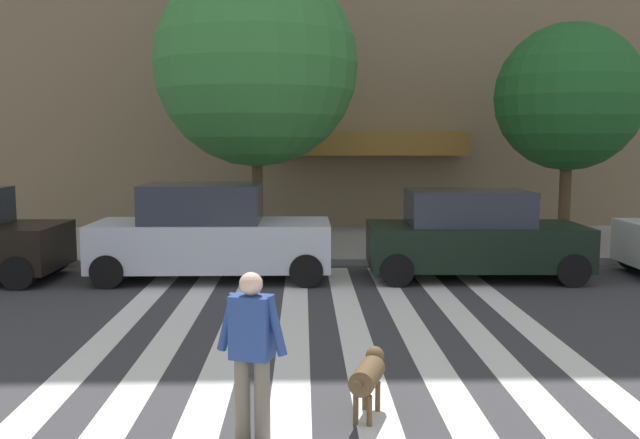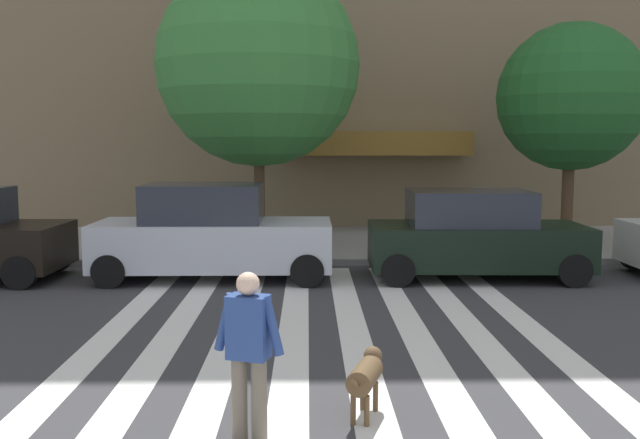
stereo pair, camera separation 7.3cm
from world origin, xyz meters
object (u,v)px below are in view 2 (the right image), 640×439
object	(u,v)px
street_tree_nearest	(258,65)
dog_on_leash	(366,375)
parked_car_third_in_line	(475,236)
pedestrian_dog_walker	(249,347)
street_tree_middle	(571,97)
parked_car_behind_first	(211,235)

from	to	relation	value
street_tree_nearest	dog_on_leash	xyz separation A→B (m)	(1.80, -10.24, -4.22)
parked_car_third_in_line	pedestrian_dog_walker	size ratio (longest dim) A/B	2.71
street_tree_middle	pedestrian_dog_walker	xyz separation A→B (m)	(-7.22, -11.26, -2.99)
pedestrian_dog_walker	parked_car_third_in_line	bearing A→B (deg)	62.77
street_tree_nearest	pedestrian_dog_walker	world-z (taller)	street_tree_nearest
parked_car_behind_first	street_tree_nearest	distance (m)	4.90
street_tree_nearest	pedestrian_dog_walker	bearing A→B (deg)	-86.61
parked_car_behind_first	street_tree_nearest	bearing A→B (deg)	75.71
parked_car_third_in_line	pedestrian_dog_walker	xyz separation A→B (m)	(-4.00, -7.78, 0.04)
dog_on_leash	street_tree_nearest	bearing A→B (deg)	99.96
parked_car_behind_first	parked_car_third_in_line	distance (m)	5.43
dog_on_leash	parked_car_behind_first	bearing A→B (deg)	109.76
dog_on_leash	pedestrian_dog_walker	bearing A→B (deg)	-152.63
street_tree_nearest	dog_on_leash	world-z (taller)	street_tree_nearest
parked_car_behind_first	pedestrian_dog_walker	size ratio (longest dim) A/B	2.93
parked_car_third_in_line	street_tree_nearest	world-z (taller)	street_tree_nearest
street_tree_middle	pedestrian_dog_walker	bearing A→B (deg)	-122.67
parked_car_behind_first	street_tree_middle	bearing A→B (deg)	21.98
street_tree_nearest	street_tree_middle	distance (m)	7.91
street_tree_middle	dog_on_leash	size ratio (longest dim) A/B	5.83
street_tree_middle	parked_car_behind_first	bearing A→B (deg)	-158.02
parked_car_third_in_line	dog_on_leash	world-z (taller)	parked_car_third_in_line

